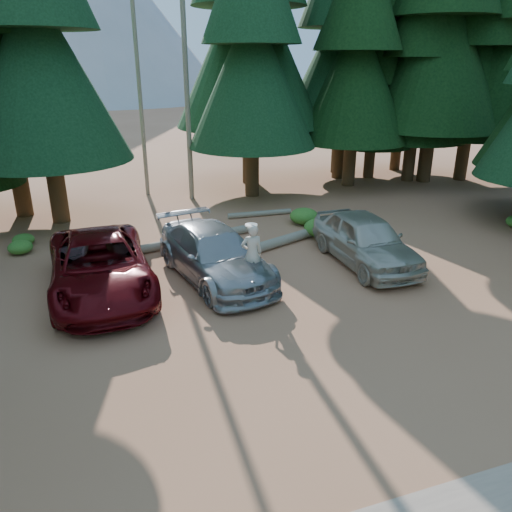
# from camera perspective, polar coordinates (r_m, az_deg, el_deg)

# --- Properties ---
(ground) EXTENTS (160.00, 160.00, 0.00)m
(ground) POSITION_cam_1_polar(r_m,az_deg,el_deg) (12.39, 3.25, -10.41)
(ground) COLOR #9D6142
(ground) RESTS_ON ground
(forest_belt_north) EXTENTS (36.00, 7.00, 22.00)m
(forest_belt_north) POSITION_cam_1_polar(r_m,az_deg,el_deg) (25.87, -9.30, 6.65)
(forest_belt_north) COLOR black
(forest_belt_north) RESTS_ON ground
(snag_front) EXTENTS (0.24, 0.24, 12.00)m
(snag_front) POSITION_cam_1_polar(r_m,az_deg,el_deg) (24.69, -8.02, 20.13)
(snag_front) COLOR gray
(snag_front) RESTS_ON ground
(snag_back) EXTENTS (0.20, 0.20, 10.00)m
(snag_back) POSITION_cam_1_polar(r_m,az_deg,el_deg) (25.90, -13.14, 17.64)
(snag_back) COLOR gray
(snag_back) RESTS_ON ground
(mountain_peak) EXTENTS (48.00, 50.00, 28.00)m
(mountain_peak) POSITION_cam_1_polar(r_m,az_deg,el_deg) (98.14, -19.73, 24.09)
(mountain_peak) COLOR gray
(mountain_peak) RESTS_ON ground
(red_pickup) EXTENTS (2.97, 6.20, 1.71)m
(red_pickup) POSITION_cam_1_polar(r_m,az_deg,el_deg) (15.47, -17.38, -1.08)
(red_pickup) COLOR #58070C
(red_pickup) RESTS_ON ground
(silver_minivan_center) EXTENTS (3.23, 5.89, 1.62)m
(silver_minivan_center) POSITION_cam_1_polar(r_m,az_deg,el_deg) (15.80, -4.73, 0.19)
(silver_minivan_center) COLOR #9B9EA3
(silver_minivan_center) RESTS_ON ground
(silver_minivan_right) EXTENTS (2.11, 5.07, 1.72)m
(silver_minivan_right) POSITION_cam_1_polar(r_m,az_deg,el_deg) (17.30, 12.40, 1.85)
(silver_minivan_right) COLOR beige
(silver_minivan_right) RESTS_ON ground
(frisbee_player) EXTENTS (0.68, 0.47, 1.80)m
(frisbee_player) POSITION_cam_1_polar(r_m,az_deg,el_deg) (14.64, -0.48, 0.30)
(frisbee_player) COLOR beige
(frisbee_player) RESTS_ON ground
(log_left) EXTENTS (4.55, 1.39, 0.33)m
(log_left) POSITION_cam_1_polar(r_m,az_deg,el_deg) (19.18, -6.83, 1.98)
(log_left) COLOR gray
(log_left) RESTS_ON ground
(log_mid) EXTENTS (2.91, 0.38, 0.24)m
(log_mid) POSITION_cam_1_polar(r_m,az_deg,el_deg) (22.35, 0.43, 4.87)
(log_mid) COLOR gray
(log_mid) RESTS_ON ground
(log_right) EXTENTS (5.40, 2.43, 0.36)m
(log_right) POSITION_cam_1_polar(r_m,az_deg,el_deg) (19.66, 5.70, 2.57)
(log_right) COLOR gray
(log_right) RESTS_ON ground
(shrub_far_left) EXTENTS (0.80, 0.80, 0.44)m
(shrub_far_left) POSITION_cam_1_polar(r_m,az_deg,el_deg) (20.72, -25.05, 1.70)
(shrub_far_left) COLOR #306D20
(shrub_far_left) RESTS_ON ground
(shrub_left) EXTENTS (0.86, 0.86, 0.47)m
(shrub_left) POSITION_cam_1_polar(r_m,az_deg,el_deg) (19.88, -25.34, 0.91)
(shrub_left) COLOR #306D20
(shrub_left) RESTS_ON ground
(shrub_center_left) EXTENTS (1.29, 1.29, 0.71)m
(shrub_center_left) POSITION_cam_1_polar(r_m,az_deg,el_deg) (18.16, -17.15, 0.63)
(shrub_center_left) COLOR #306D20
(shrub_center_left) RESTS_ON ground
(shrub_center_right) EXTENTS (0.79, 0.79, 0.44)m
(shrub_center_right) POSITION_cam_1_polar(r_m,az_deg,el_deg) (20.03, -8.76, 2.89)
(shrub_center_right) COLOR #306D20
(shrub_center_right) RESTS_ON ground
(shrub_right) EXTENTS (1.27, 1.27, 0.70)m
(shrub_right) POSITION_cam_1_polar(r_m,az_deg,el_deg) (19.87, 7.32, 3.22)
(shrub_right) COLOR #306D20
(shrub_right) RESTS_ON ground
(shrub_far_right) EXTENTS (1.21, 1.21, 0.67)m
(shrub_far_right) POSITION_cam_1_polar(r_m,az_deg,el_deg) (21.35, 5.51, 4.56)
(shrub_far_right) COLOR #306D20
(shrub_far_right) RESTS_ON ground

